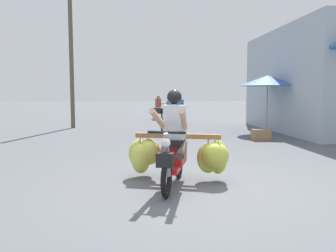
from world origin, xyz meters
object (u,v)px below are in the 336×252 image
(market_umbrella_near_shop, at_px, (268,81))
(motorbike_distant_far_ahead, at_px, (170,117))
(motorbike_distant_ahead_right, at_px, (180,113))
(motorbike_main_loaded, at_px, (174,152))
(motorbike_distant_ahead_left, at_px, (159,110))
(produce_crate, at_px, (261,135))
(utility_pole, at_px, (71,59))

(market_umbrella_near_shop, bearing_deg, motorbike_distant_far_ahead, 167.55)
(market_umbrella_near_shop, bearing_deg, motorbike_distant_ahead_right, 125.39)
(motorbike_main_loaded, xyz_separation_m, market_umbrella_near_shop, (4.25, 6.72, 1.48))
(motorbike_main_loaded, height_order, motorbike_distant_ahead_left, motorbike_main_loaded)
(motorbike_distant_ahead_right, height_order, market_umbrella_near_shop, market_umbrella_near_shop)
(motorbike_distant_far_ahead, distance_m, produce_crate, 3.80)
(motorbike_distant_ahead_right, height_order, produce_crate, motorbike_distant_ahead_right)
(utility_pole, bearing_deg, motorbike_distant_ahead_right, 14.97)
(motorbike_main_loaded, xyz_separation_m, motorbike_distant_ahead_left, (0.56, 13.99, 0.05))
(produce_crate, bearing_deg, motorbike_distant_ahead_right, 108.31)
(motorbike_main_loaded, height_order, motorbike_distant_ahead_right, motorbike_main_loaded)
(motorbike_main_loaded, relative_size, motorbike_distant_far_ahead, 1.29)
(market_umbrella_near_shop, height_order, utility_pole, utility_pole)
(motorbike_distant_ahead_right, xyz_separation_m, market_umbrella_near_shop, (2.84, -4.00, 1.43))
(motorbike_distant_ahead_right, relative_size, motorbike_distant_far_ahead, 1.08)
(market_umbrella_near_shop, distance_m, produce_crate, 2.75)
(market_umbrella_near_shop, relative_size, produce_crate, 3.92)
(motorbike_main_loaded, bearing_deg, motorbike_distant_far_ahead, 85.06)
(motorbike_distant_ahead_right, xyz_separation_m, utility_pole, (-4.90, -1.31, 2.43))
(motorbike_main_loaded, distance_m, utility_pole, 10.34)
(produce_crate, xyz_separation_m, utility_pole, (-6.84, 4.55, 2.82))
(market_umbrella_near_shop, bearing_deg, motorbike_main_loaded, -122.32)
(motorbike_distant_ahead_left, bearing_deg, motorbike_distant_far_ahead, -89.24)
(motorbike_distant_ahead_right, relative_size, utility_pole, 0.26)
(motorbike_distant_far_ahead, bearing_deg, market_umbrella_near_shop, -12.45)
(motorbike_distant_ahead_left, bearing_deg, motorbike_distant_ahead_right, -75.52)
(motorbike_distant_ahead_right, bearing_deg, motorbike_distant_ahead_left, 104.48)
(produce_crate, bearing_deg, market_umbrella_near_shop, 64.05)
(motorbike_main_loaded, relative_size, motorbike_distant_ahead_left, 1.25)
(motorbike_distant_ahead_right, height_order, utility_pole, utility_pole)
(motorbike_distant_ahead_right, bearing_deg, motorbike_main_loaded, -97.49)
(motorbike_main_loaded, distance_m, motorbike_distant_ahead_right, 10.81)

